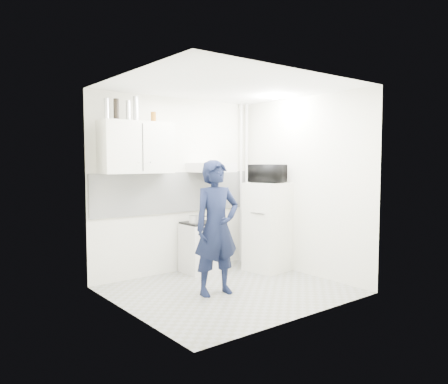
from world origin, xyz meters
TOP-DOWN VIEW (x-y plane):
  - floor at (0.00, 0.00)m, footprint 2.80×2.80m
  - ceiling at (0.00, 0.00)m, footprint 2.80×2.80m
  - wall_back at (0.00, 1.25)m, footprint 2.80×0.00m
  - wall_left at (-1.40, 0.00)m, footprint 0.00×2.60m
  - wall_right at (1.40, 0.00)m, footprint 0.00×2.60m
  - person at (-0.23, -0.02)m, footprint 0.66×0.48m
  - stove at (0.21, 1.00)m, footprint 0.46×0.46m
  - fridge at (1.10, 0.45)m, footprint 0.62×0.62m
  - stove_top at (0.21, 1.00)m, footprint 0.44×0.44m
  - saucepan at (0.13, 0.97)m, footprint 0.19×0.19m
  - microwave at (1.10, 0.45)m, footprint 0.57×0.45m
  - bottle_a at (-1.17, 1.07)m, footprint 0.06×0.06m
  - bottle_b at (-1.04, 1.07)m, footprint 0.07×0.07m
  - bottle_c at (-0.87, 1.07)m, footprint 0.06×0.06m
  - bottle_d at (-0.76, 1.07)m, footprint 0.08×0.08m
  - canister_b at (-0.49, 1.07)m, footprint 0.08×0.08m
  - upper_cabinet at (-0.75, 1.07)m, footprint 1.00×0.35m
  - range_hood at (0.45, 1.00)m, footprint 0.60×0.50m
  - backsplash at (0.00, 1.24)m, footprint 2.74×0.03m
  - pipe_a at (1.30, 1.17)m, footprint 0.05×0.05m
  - pipe_b at (1.18, 1.17)m, footprint 0.04×0.04m
  - ceiling_spot_fixture at (1.00, 0.20)m, footprint 0.10×0.10m

SIDE VIEW (x-z plane):
  - floor at x=0.00m, z-range 0.00..0.00m
  - stove at x=0.21m, z-range 0.00..0.73m
  - fridge at x=1.10m, z-range 0.00..1.34m
  - stove_top at x=0.21m, z-range 0.73..0.76m
  - saucepan at x=0.13m, z-range 0.76..0.86m
  - person at x=-0.23m, z-range 0.00..1.68m
  - backsplash at x=0.00m, z-range 0.90..1.50m
  - wall_left at x=-1.40m, z-range 0.00..2.60m
  - wall_right at x=1.40m, z-range 0.00..2.60m
  - pipe_a at x=1.30m, z-range 0.00..2.60m
  - pipe_b at x=1.18m, z-range 0.00..2.60m
  - wall_back at x=0.00m, z-range -0.10..2.70m
  - microwave at x=1.10m, z-range 1.34..1.62m
  - range_hood at x=0.45m, z-range 1.50..1.64m
  - upper_cabinet at x=-0.75m, z-range 1.50..2.20m
  - canister_b at x=-0.49m, z-range 2.20..2.34m
  - bottle_c at x=-0.87m, z-range 2.20..2.47m
  - bottle_a at x=-1.17m, z-range 2.20..2.47m
  - bottle_b at x=-1.04m, z-range 2.20..2.48m
  - bottle_d at x=-0.76m, z-range 2.20..2.53m
  - ceiling_spot_fixture at x=1.00m, z-range 2.56..2.58m
  - ceiling at x=0.00m, z-range 2.60..2.60m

